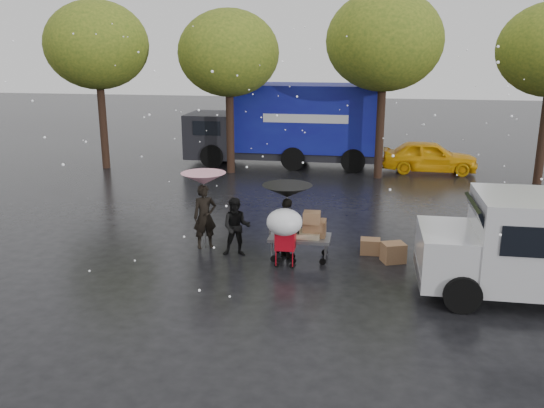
% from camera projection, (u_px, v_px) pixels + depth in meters
% --- Properties ---
extents(ground, '(90.00, 90.00, 0.00)m').
position_uv_depth(ground, '(276.00, 266.00, 13.83)').
color(ground, black).
rests_on(ground, ground).
extents(person_pink, '(0.73, 0.64, 1.67)m').
position_uv_depth(person_pink, '(205.00, 217.00, 14.87)').
color(person_pink, black).
rests_on(person_pink, ground).
extents(person_middle, '(0.79, 0.66, 1.49)m').
position_uv_depth(person_middle, '(236.00, 227.00, 14.33)').
color(person_middle, black).
rests_on(person_middle, ground).
extents(person_black, '(0.91, 0.88, 1.53)m').
position_uv_depth(person_black, '(287.00, 228.00, 14.18)').
color(person_black, black).
rests_on(person_black, ground).
extents(umbrella_pink, '(1.15, 1.15, 2.00)m').
position_uv_depth(umbrella_pink, '(204.00, 179.00, 14.60)').
color(umbrella_pink, '#4C4C4C').
rests_on(umbrella_pink, ground).
extents(umbrella_black, '(1.22, 1.22, 1.86)m').
position_uv_depth(umbrella_black, '(287.00, 191.00, 13.92)').
color(umbrella_black, '#4C4C4C').
rests_on(umbrella_black, ground).
extents(vendor_cart, '(1.52, 0.80, 1.27)m').
position_uv_depth(vendor_cart, '(303.00, 231.00, 14.08)').
color(vendor_cart, slate).
rests_on(vendor_cart, ground).
extents(shopping_cart, '(0.84, 0.84, 1.46)m').
position_uv_depth(shopping_cart, '(285.00, 225.00, 13.43)').
color(shopping_cart, red).
rests_on(shopping_cart, ground).
extents(blue_truck, '(8.30, 2.60, 3.50)m').
position_uv_depth(blue_truck, '(289.00, 125.00, 24.90)').
color(blue_truck, navy).
rests_on(blue_truck, ground).
extents(box_ground_near, '(0.65, 0.59, 0.48)m').
position_uv_depth(box_ground_near, '(393.00, 253.00, 14.02)').
color(box_ground_near, brown).
rests_on(box_ground_near, ground).
extents(box_ground_far, '(0.50, 0.39, 0.38)m').
position_uv_depth(box_ground_far, '(370.00, 246.00, 14.60)').
color(box_ground_far, brown).
rests_on(box_ground_far, ground).
extents(yellow_taxi, '(3.88, 1.60, 1.31)m').
position_uv_depth(yellow_taxi, '(429.00, 156.00, 23.76)').
color(yellow_taxi, '#FFB50D').
rests_on(yellow_taxi, ground).
extents(tree_row, '(21.60, 4.40, 7.12)m').
position_uv_depth(tree_row, '(306.00, 47.00, 22.05)').
color(tree_row, black).
rests_on(tree_row, ground).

